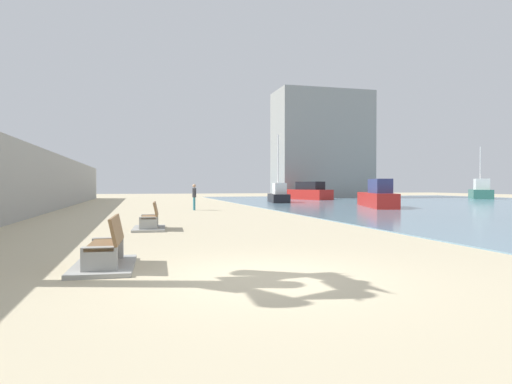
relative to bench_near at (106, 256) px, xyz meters
name	(u,v)px	position (x,y,z in m)	size (l,w,h in m)	color
ground_plane	(178,213)	(2.70, 16.39, -0.23)	(120.00, 120.00, 0.00)	#C6B793
seawall	(31,181)	(-4.80, 16.39, 1.55)	(0.80, 64.00, 3.57)	#9E9E99
bench_near	(106,256)	(0.00, 0.00, 0.00)	(1.18, 2.14, 0.98)	#9E9E99
bench_far	(150,223)	(0.98, 7.35, 0.00)	(1.22, 2.16, 0.98)	#9E9E99
person_walking	(194,195)	(3.96, 19.33, 0.72)	(0.22, 0.53, 1.65)	teal
boat_far_left	(377,197)	(16.91, 19.61, 0.53)	(3.93, 8.00, 1.96)	red
boat_mid_bay	(305,193)	(18.15, 37.25, 0.53)	(4.45, 7.55, 1.92)	red
boat_distant	(481,191)	(38.58, 34.38, 0.64)	(4.82, 5.76, 6.00)	#337060
boat_outer	(279,195)	(12.71, 29.46, 0.46)	(2.28, 5.08, 6.09)	black
harbor_building	(322,145)	(23.22, 44.39, 6.47)	(12.00, 6.00, 13.42)	gray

